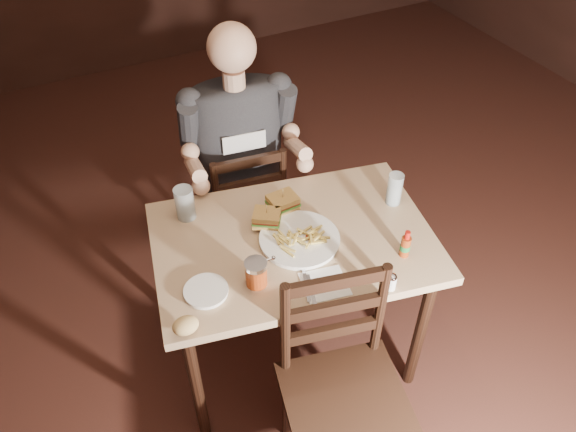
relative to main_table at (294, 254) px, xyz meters
name	(u,v)px	position (x,y,z in m)	size (l,w,h in m)	color
room_shell	(413,119)	(0.27, -0.27, 0.72)	(7.00, 7.00, 7.00)	black
main_table	(294,254)	(0.00, 0.00, 0.00)	(1.22, 0.93, 0.77)	tan
chair_far	(243,205)	(0.04, 0.64, -0.25)	(0.40, 0.43, 0.86)	black
chair_near	(346,404)	(-0.08, -0.57, -0.21)	(0.44, 0.48, 0.95)	black
diner	(240,129)	(0.03, 0.59, 0.24)	(0.55, 0.43, 0.95)	#292B2E
dinner_plate	(300,240)	(0.01, -0.03, 0.10)	(0.31, 0.31, 0.02)	white
sandwich_left	(267,215)	(-0.07, 0.11, 0.16)	(0.11, 0.09, 0.10)	#DDB05D
sandwich_right	(283,199)	(0.03, 0.16, 0.16)	(0.12, 0.10, 0.10)	#DDB05D
fries_pile	(301,238)	(0.01, -0.04, 0.13)	(0.24, 0.17, 0.04)	#F0D46B
ketchup_dollop	(312,237)	(0.06, -0.04, 0.11)	(0.05, 0.05, 0.01)	maroon
glass_left	(185,203)	(-0.33, 0.31, 0.16)	(0.08, 0.08, 0.14)	silver
glass_right	(395,189)	(0.47, 0.01, 0.16)	(0.06, 0.06, 0.14)	silver
hot_sauce	(406,244)	(0.34, -0.27, 0.15)	(0.04, 0.04, 0.12)	maroon
salt_shaker	(391,282)	(0.20, -0.38, 0.12)	(0.04, 0.04, 0.07)	white
syrup_dispenser	(256,273)	(-0.23, -0.14, 0.15)	(0.08, 0.08, 0.11)	maroon
napkin	(325,284)	(-0.01, -0.26, 0.09)	(0.16, 0.15, 0.00)	white
knife	(306,281)	(-0.06, -0.22, 0.10)	(0.01, 0.20, 0.00)	silver
fork	(312,292)	(-0.07, -0.28, 0.10)	(0.01, 0.16, 0.01)	silver
side_plate	(206,292)	(-0.41, -0.11, 0.10)	(0.16, 0.16, 0.01)	white
bread_roll	(186,326)	(-0.52, -0.24, 0.13)	(0.09, 0.07, 0.05)	#DCB36C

